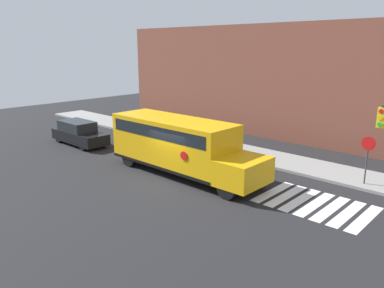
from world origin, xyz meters
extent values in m
plane|color=black|center=(0.00, 0.00, 0.00)|extent=(60.00, 60.00, 0.00)
cube|color=gray|center=(0.00, 6.50, 0.07)|extent=(44.00, 3.00, 0.15)
cube|color=brown|center=(0.00, 13.00, 4.14)|extent=(32.00, 4.00, 8.28)
cube|color=white|center=(4.78, 2.00, 0.00)|extent=(0.50, 3.20, 0.01)
cube|color=white|center=(5.48, 2.00, 0.00)|extent=(0.50, 3.20, 0.01)
cube|color=white|center=(6.18, 2.00, 0.00)|extent=(0.50, 3.20, 0.01)
cube|color=white|center=(6.88, 2.00, 0.00)|extent=(0.50, 3.20, 0.01)
cube|color=white|center=(7.58, 2.00, 0.00)|extent=(0.50, 3.20, 0.01)
cube|color=white|center=(8.28, 2.00, 0.00)|extent=(0.50, 3.20, 0.01)
cube|color=white|center=(8.98, 2.00, 0.00)|extent=(0.50, 3.20, 0.01)
cube|color=#EAA80F|center=(-0.86, 0.93, 1.70)|extent=(7.42, 2.50, 2.49)
cube|color=#EAA80F|center=(3.78, 0.93, 1.07)|extent=(1.86, 2.50, 1.23)
cube|color=black|center=(-0.86, 0.93, 0.53)|extent=(7.42, 2.54, 0.16)
cube|color=black|center=(-0.86, 0.93, 2.39)|extent=(6.82, 2.53, 0.64)
cylinder|color=red|center=(1.18, -0.36, 1.57)|extent=(0.44, 0.02, 0.44)
cylinder|color=black|center=(3.69, 2.01, 0.50)|extent=(1.00, 0.30, 1.00)
cylinder|color=black|center=(3.69, -0.15, 0.50)|extent=(1.00, 0.30, 1.00)
cylinder|color=black|center=(-3.37, 2.01, 0.50)|extent=(1.00, 0.30, 1.00)
cylinder|color=black|center=(-3.37, -0.15, 0.50)|extent=(1.00, 0.30, 1.00)
cube|color=black|center=(-9.81, 0.56, 0.59)|extent=(4.76, 1.75, 0.73)
cube|color=#1E2328|center=(-10.10, 0.56, 1.29)|extent=(2.67, 1.61, 0.68)
cylinder|color=black|center=(-8.24, 1.31, 0.32)|extent=(0.64, 0.22, 0.64)
cylinder|color=black|center=(-8.24, -0.19, 0.32)|extent=(0.64, 0.22, 0.64)
cylinder|color=black|center=(-11.39, 1.31, 0.32)|extent=(0.64, 0.22, 0.64)
cylinder|color=black|center=(-11.39, -0.19, 0.32)|extent=(0.64, 0.22, 0.64)
cylinder|color=#38383A|center=(7.67, 5.69, 1.11)|extent=(0.07, 0.07, 2.22)
cylinder|color=red|center=(7.67, 5.64, 2.19)|extent=(0.68, 0.03, 0.68)
cube|color=yellow|center=(8.84, 2.99, 3.97)|extent=(0.28, 0.28, 0.80)
cylinder|color=red|center=(8.84, 2.84, 4.23)|extent=(0.18, 0.02, 0.18)
cylinder|color=#EAB214|center=(8.84, 2.84, 3.97)|extent=(0.18, 0.02, 0.18)
cylinder|color=green|center=(8.84, 2.84, 3.71)|extent=(0.18, 0.02, 0.18)
camera|label=1|loc=(13.24, -12.75, 6.68)|focal=35.00mm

